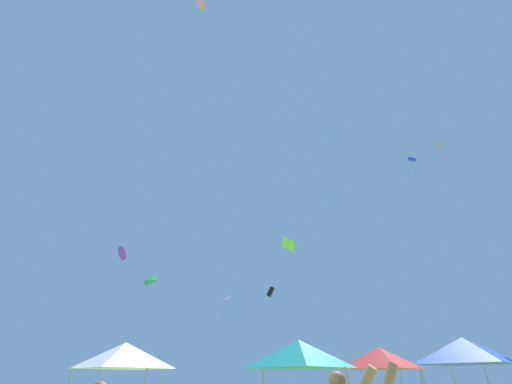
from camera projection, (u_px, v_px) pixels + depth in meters
canopy_tent_blue at (467, 351)px, 13.73m from camera, size 3.01×3.01×3.22m
canopy_tent_white at (126, 355)px, 13.34m from camera, size 2.80×2.80×2.99m
canopy_tent_teal at (301, 354)px, 12.07m from camera, size 2.76×2.76×2.95m
canopy_tent_red at (382, 358)px, 16.81m from camera, size 2.92×2.92×3.12m
kite_blue_box at (413, 160)px, 39.21m from camera, size 0.90×0.68×1.82m
kite_lime_diamond at (290, 244)px, 28.96m from camera, size 1.39×1.43×0.80m
kite_orange_diamond at (441, 146)px, 29.24m from camera, size 0.76×0.74×1.79m
kite_purple_delta at (124, 253)px, 31.58m from camera, size 1.46×1.47×1.23m
kite_pink_diamond at (226, 300)px, 26.98m from camera, size 0.95×0.88×1.81m
kite_black_box at (272, 292)px, 34.43m from camera, size 0.81×0.54×0.99m
kite_pink_delta at (203, 5)px, 23.54m from camera, size 0.72×0.79×1.52m
kite_green_diamond at (152, 280)px, 29.21m from camera, size 1.09×1.20×0.93m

